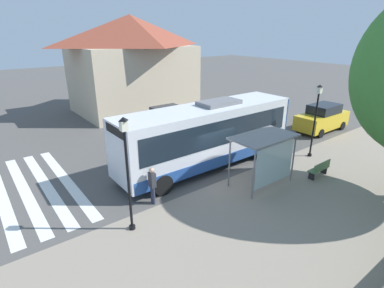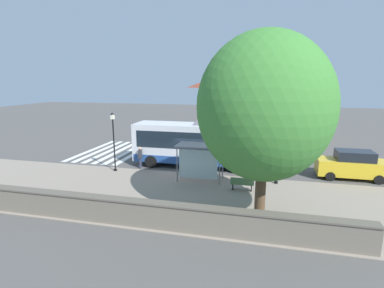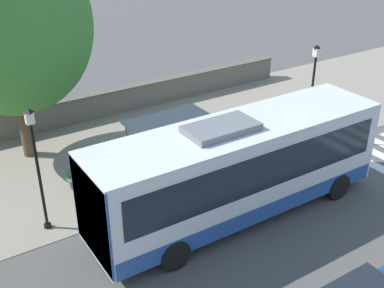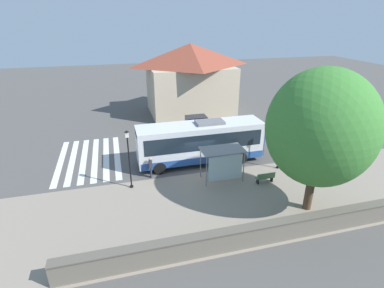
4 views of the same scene
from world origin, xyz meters
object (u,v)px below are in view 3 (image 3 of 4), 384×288
street_lamp_near (37,161)px  bus (239,167)px  street_lamp_far (312,87)px  shade_tree (8,25)px  pedestrian (300,140)px  bus_shelter (168,129)px  bench (86,174)px

street_lamp_near → bus: bearing=64.4°
bus → street_lamp_far: (-2.72, 6.07, 0.77)m
shade_tree → bus: bearing=30.3°
pedestrian → shade_tree: 12.33m
bus → bus_shelter: size_ratio=3.29×
bus_shelter → pedestrian: size_ratio=1.85×
pedestrian → shade_tree: (-6.67, -9.30, 4.58)m
bus_shelter → street_lamp_near: bearing=-82.8°
bus → pedestrian: 4.83m
street_lamp_near → shade_tree: shade_tree is taller
pedestrian → bench: pedestrian is taller
pedestrian → shade_tree: bearing=-125.6°
bus → shade_tree: shade_tree is taller
pedestrian → shade_tree: shade_tree is taller
bench → street_lamp_far: bearing=78.8°
street_lamp_near → street_lamp_far: street_lamp_far is taller
street_lamp_far → shade_tree: 12.58m
bus_shelter → street_lamp_far: 6.84m
bus → street_lamp_near: street_lamp_near is taller
shade_tree → bus_shelter: bearing=40.4°
street_lamp_near → bus_shelter: bearing=97.2°
bench → street_lamp_near: street_lamp_near is taller
pedestrian → street_lamp_far: (-1.12, 1.59, 1.64)m
bus → bench: bearing=-141.5°
bus_shelter → street_lamp_far: (0.72, 6.78, 0.54)m
bench → shade_tree: size_ratio=0.16×
bench → bus_shelter: bearing=67.8°
bench → shade_tree: bearing=-162.6°
bus_shelter → street_lamp_near: 5.18m
bus → pedestrian: (-1.60, 4.47, -0.86)m
bus → pedestrian: bearing=109.7°
street_lamp_near → shade_tree: (-5.48, 1.00, 3.02)m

